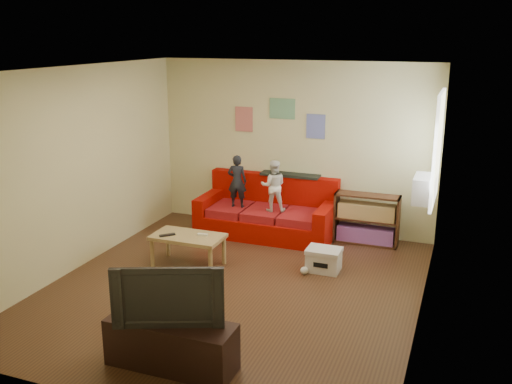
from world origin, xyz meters
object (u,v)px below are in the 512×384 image
(tv_stand, at_px, (171,344))
(file_box, at_px, (324,260))
(child_b, at_px, (273,186))
(television, at_px, (169,293))
(sofa, at_px, (268,215))
(coffee_table, at_px, (188,240))
(bookshelf, at_px, (366,222))
(child_a, at_px, (237,181))

(tv_stand, bearing_deg, file_box, 73.76)
(child_b, xyz_separation_m, television, (0.26, -3.71, -0.08))
(sofa, distance_m, child_b, 0.58)
(coffee_table, distance_m, bookshelf, 2.74)
(child_a, xyz_separation_m, bookshelf, (1.99, 0.29, -0.52))
(child_b, bearing_deg, coffee_table, 44.14)
(bookshelf, height_order, tv_stand, bookshelf)
(child_a, bearing_deg, television, 94.06)
(coffee_table, relative_size, television, 0.94)
(child_b, bearing_deg, child_a, -18.78)
(child_a, xyz_separation_m, child_b, (0.60, -0.00, -0.02))
(child_b, distance_m, coffee_table, 1.68)
(tv_stand, xyz_separation_m, television, (0.00, 0.00, 0.53))
(child_a, distance_m, coffee_table, 1.52)
(child_a, distance_m, child_b, 0.60)
(sofa, bearing_deg, bookshelf, 4.36)
(child_b, bearing_deg, tv_stand, 75.27)
(television, bearing_deg, sofa, 73.94)
(sofa, relative_size, child_b, 2.66)
(bookshelf, relative_size, tv_stand, 0.77)
(television, bearing_deg, file_box, 51.84)
(file_box, bearing_deg, child_a, 149.94)
(bookshelf, height_order, television, television)
(child_b, bearing_deg, sofa, -68.24)
(sofa, distance_m, child_a, 0.73)
(child_a, relative_size, bookshelf, 0.86)
(coffee_table, bearing_deg, bookshelf, 39.04)
(child_a, bearing_deg, bookshelf, 179.27)
(television, bearing_deg, bookshelf, 52.12)
(file_box, xyz_separation_m, television, (-0.79, -2.75, 0.61))
(child_b, height_order, bookshelf, child_b)
(sofa, bearing_deg, child_a, -159.09)
(child_b, height_order, tv_stand, child_b)
(child_b, height_order, file_box, child_b)
(sofa, height_order, bookshelf, sofa)
(bookshelf, bearing_deg, coffee_table, -140.96)
(coffee_table, distance_m, file_box, 1.87)
(child_b, distance_m, tv_stand, 3.77)
(sofa, xyz_separation_m, file_box, (1.20, -1.13, -0.15))
(bookshelf, bearing_deg, child_a, -171.71)
(tv_stand, bearing_deg, television, 0.00)
(file_box, height_order, tv_stand, tv_stand)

